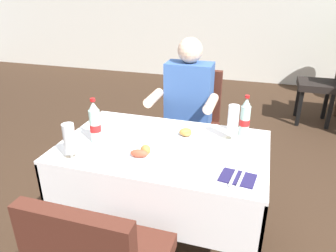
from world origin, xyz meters
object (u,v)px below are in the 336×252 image
at_px(beer_glass_left, 70,140).
at_px(plate_far_diner, 181,134).
at_px(background_chair_left, 326,80).
at_px(cola_bottle_primary, 245,118).
at_px(chair_far_diner_seat, 192,123).
at_px(plate_near_camera, 145,154).
at_px(main_dining_table, 163,169).
at_px(seated_diner_far, 187,109).
at_px(beer_glass_middle, 233,123).
at_px(cola_bottle_secondary, 95,123).
at_px(napkin_cutlery_set, 238,178).

bearing_deg(beer_glass_left, plate_far_diner, 41.00).
bearing_deg(background_chair_left, cola_bottle_primary, -110.30).
height_order(chair_far_diner_seat, plate_near_camera, chair_far_diner_seat).
height_order(main_dining_table, cola_bottle_primary, cola_bottle_primary).
xyz_separation_m(plate_far_diner, background_chair_left, (1.19, 2.35, -0.20)).
distance_m(main_dining_table, chair_far_diner_seat, 0.78).
bearing_deg(seated_diner_far, main_dining_table, -88.38).
bearing_deg(beer_glass_middle, chair_far_diner_seat, 122.87).
height_order(main_dining_table, background_chair_left, background_chair_left).
height_order(seated_diner_far, cola_bottle_primary, seated_diner_far).
bearing_deg(cola_bottle_secondary, cola_bottle_primary, 22.71).
distance_m(seated_diner_far, plate_far_diner, 0.54).
height_order(main_dining_table, napkin_cutlery_set, napkin_cutlery_set).
bearing_deg(beer_glass_middle, beer_glass_left, -149.18).
distance_m(plate_near_camera, cola_bottle_primary, 0.68).
xyz_separation_m(seated_diner_far, beer_glass_left, (-0.42, -0.97, 0.14)).
height_order(cola_bottle_secondary, background_chair_left, cola_bottle_secondary).
bearing_deg(napkin_cutlery_set, beer_glass_middle, 100.63).
relative_size(plate_far_diner, beer_glass_left, 1.13).
height_order(beer_glass_left, cola_bottle_secondary, cola_bottle_secondary).
distance_m(chair_far_diner_seat, beer_glass_middle, 0.76).
distance_m(plate_far_diner, cola_bottle_primary, 0.41).
relative_size(main_dining_table, beer_glass_middle, 5.48).
relative_size(beer_glass_left, napkin_cutlery_set, 1.05).
bearing_deg(main_dining_table, napkin_cutlery_set, -26.97).
relative_size(cola_bottle_primary, cola_bottle_secondary, 0.95).
bearing_deg(beer_glass_middle, cola_bottle_secondary, -161.20).
distance_m(plate_far_diner, cola_bottle_secondary, 0.54).
height_order(plate_near_camera, plate_far_diner, plate_near_camera).
relative_size(cola_bottle_secondary, napkin_cutlery_set, 1.43).
bearing_deg(beer_glass_left, napkin_cutlery_set, 3.95).
bearing_deg(background_chair_left, beer_glass_middle, -111.00).
distance_m(beer_glass_left, background_chair_left, 3.28).
bearing_deg(background_chair_left, main_dining_table, -116.93).
height_order(cola_bottle_primary, cola_bottle_secondary, cola_bottle_secondary).
distance_m(plate_far_diner, background_chair_left, 2.64).
distance_m(main_dining_table, cola_bottle_secondary, 0.50).
distance_m(plate_near_camera, beer_glass_left, 0.41).
xyz_separation_m(chair_far_diner_seat, cola_bottle_primary, (0.45, -0.50, 0.30)).
distance_m(plate_near_camera, napkin_cutlery_set, 0.52).
bearing_deg(chair_far_diner_seat, napkin_cutlery_set, -65.56).
relative_size(chair_far_diner_seat, beer_glass_middle, 4.33).
relative_size(main_dining_table, background_chair_left, 1.27).
xyz_separation_m(main_dining_table, cola_bottle_secondary, (-0.40, -0.08, 0.29)).
relative_size(plate_near_camera, cola_bottle_secondary, 0.79).
bearing_deg(seated_diner_far, cola_bottle_secondary, -116.98).
xyz_separation_m(plate_far_diner, napkin_cutlery_set, (0.39, -0.38, -0.01)).
relative_size(main_dining_table, chair_far_diner_seat, 1.27).
height_order(main_dining_table, beer_glass_middle, beer_glass_middle).
relative_size(chair_far_diner_seat, beer_glass_left, 4.72).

